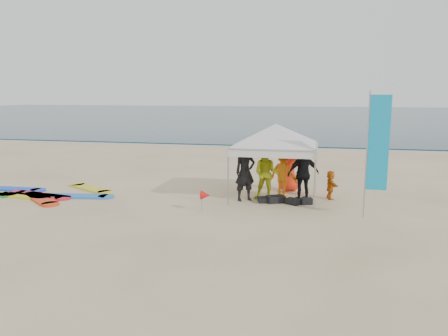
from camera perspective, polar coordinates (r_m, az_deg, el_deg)
ground at (r=11.58m, az=-7.23°, el=-7.85°), size 120.00×120.00×0.00m
ocean at (r=70.57m, az=9.29°, el=6.86°), size 160.00×84.00×0.08m
shoreline_foam at (r=29.04m, az=4.80°, el=2.85°), size 160.00×1.20×0.01m
person_black_a at (r=14.22m, az=2.77°, el=-0.54°), size 0.82×0.75×1.89m
person_yellow at (r=14.39m, az=5.56°, el=-0.74°), size 0.86×0.67×1.75m
person_orange_a at (r=14.92m, az=7.76°, el=-0.64°), size 1.21×1.06×1.63m
person_black_b at (r=14.34m, az=10.32°, el=-0.75°), size 1.15×0.85×1.82m
person_orange_b at (r=15.79m, az=8.55°, el=0.11°), size 0.96×0.76×1.73m
person_seated at (r=14.91m, az=13.74°, el=-2.15°), size 0.49×0.93×0.96m
canopy_tent at (r=14.58m, az=6.78°, el=5.71°), size 3.77×3.77×2.84m
feather_flag at (r=12.75m, az=19.39°, el=2.91°), size 0.60×0.04×3.55m
marker_pennant at (r=12.98m, az=-2.43°, el=-3.57°), size 0.28×0.28×0.64m
gear_pile at (r=14.15m, az=7.50°, el=-4.18°), size 1.79×0.65×0.22m
surfboard_spread at (r=16.47m, az=-23.13°, el=-3.13°), size 5.28×3.27×0.07m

